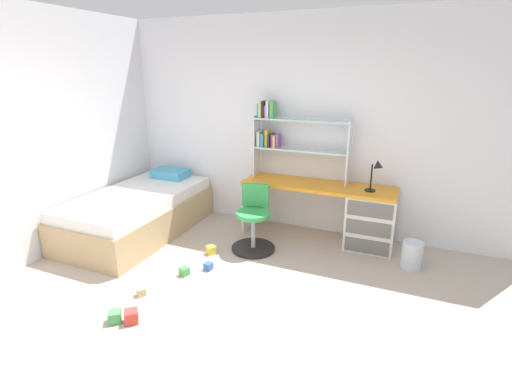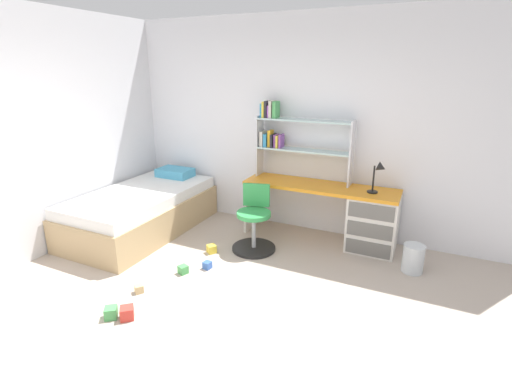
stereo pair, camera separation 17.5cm
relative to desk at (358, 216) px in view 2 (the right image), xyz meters
The scene contains 14 objects.
ground_plane 2.51m from the desk, 110.68° to the right, with size 5.71×6.19×0.02m, color #B2A393.
room_shell 2.56m from the desk, 153.41° to the right, with size 5.71×6.19×2.74m.
desk is the anchor object (origin of this frame).
bookshelf_hutch 1.30m from the desk, behind, with size 1.22×0.22×0.98m.
desk_lamp 0.61m from the desk, 15.25° to the right, with size 0.20×0.17×0.38m.
swivel_chair 1.25m from the desk, 152.20° to the right, with size 0.52×0.52×0.77m.
bed_platform 2.77m from the desk, 164.61° to the right, with size 1.09×2.01×0.68m.
waste_bin 0.78m from the desk, 28.05° to the right, with size 0.22×0.22×0.30m, color silver.
toy_block_red_0 2.74m from the desk, 123.90° to the right, with size 0.11×0.11×0.11m, color red.
toy_block_natural_1 2.58m from the desk, 131.81° to the right, with size 0.08×0.08×0.08m, color tan.
toy_block_yellow_2 1.78m from the desk, 149.06° to the right, with size 0.09×0.09×0.09m, color gold.
toy_block_blue_3 1.86m from the desk, 137.62° to the right, with size 0.08×0.08×0.08m, color #3860B7.
toy_block_green_4 2.12m from the desk, 136.93° to the right, with size 0.09×0.09×0.09m, color #479E51.
toy_block_green_5 2.86m from the desk, 125.55° to the right, with size 0.10×0.10×0.10m, color #479E51.
Camera 2 is at (1.56, -1.98, 2.08)m, focal length 26.46 mm.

